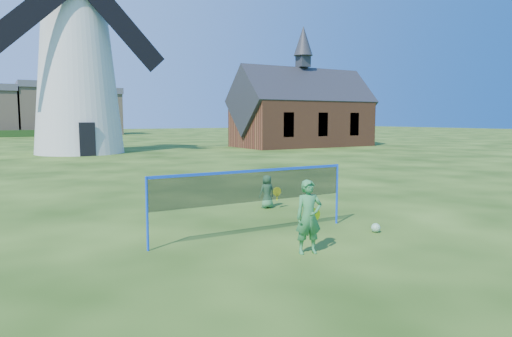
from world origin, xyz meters
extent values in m
plane|color=black|center=(0.00, 0.00, 0.00)|extent=(220.00, 220.00, 0.00)
cube|color=black|center=(0.60, 25.49, 1.21)|extent=(1.10, 0.13, 2.43)
cube|color=black|center=(0.60, 26.16, 5.52)|extent=(0.77, 0.13, 0.99)
cube|color=black|center=(0.60, 26.69, 9.05)|extent=(0.66, 0.13, 0.88)
cube|color=black|center=(-2.57, 26.15, 9.89)|extent=(6.73, 0.11, 6.37)
cube|color=black|center=(3.51, 26.15, 9.64)|extent=(6.37, 0.11, 6.73)
cube|color=brown|center=(20.97, 27.49, 2.16)|extent=(12.94, 6.47, 4.31)
cube|color=#2D3035|center=(20.97, 27.49, 4.31)|extent=(13.59, 6.59, 6.59)
cube|color=#2D3035|center=(20.97, 27.49, 8.15)|extent=(1.08, 1.08, 1.08)
cone|color=#2D3035|center=(20.97, 27.49, 10.09)|extent=(1.83, 1.83, 2.80)
cube|color=black|center=(17.20, 24.31, 2.16)|extent=(1.08, 0.11, 2.16)
cube|color=black|center=(20.97, 24.31, 2.16)|extent=(1.08, 0.11, 2.16)
cube|color=black|center=(24.74, 24.31, 2.16)|extent=(1.08, 0.11, 2.16)
cylinder|color=blue|center=(-2.70, -0.06, 0.78)|extent=(0.05, 0.05, 1.55)
cylinder|color=blue|center=(2.30, -0.06, 0.78)|extent=(0.05, 0.05, 1.55)
cube|color=black|center=(-0.20, -0.06, 1.15)|extent=(5.00, 0.02, 0.70)
cube|color=blue|center=(-0.20, -0.06, 1.52)|extent=(5.00, 0.02, 0.06)
imported|color=#338043|center=(0.07, -1.86, 0.75)|extent=(0.62, 0.49, 1.50)
cylinder|color=#F6FF0D|center=(0.35, -1.68, 0.73)|extent=(0.28, 0.02, 0.28)
cube|color=#F6FF0D|center=(0.35, -1.68, 0.56)|extent=(0.03, 0.02, 0.20)
imported|color=#40854B|center=(1.80, 2.60, 0.50)|extent=(0.50, 0.33, 1.01)
cylinder|color=#F6FF0D|center=(2.02, 2.38, 0.52)|extent=(0.28, 0.02, 0.28)
cube|color=#F6FF0D|center=(2.02, 2.38, 0.35)|extent=(0.03, 0.02, 0.20)
sphere|color=green|center=(2.49, -1.28, 0.11)|extent=(0.22, 0.22, 0.22)
cube|color=tan|center=(2.22, 72.00, 3.70)|extent=(7.32, 8.00, 7.40)
cube|color=#4C4C54|center=(2.22, 72.00, 7.90)|extent=(7.62, 8.40, 1.00)
cube|color=tan|center=(9.94, 72.00, 3.32)|extent=(7.52, 8.00, 6.65)
cube|color=#4C4C54|center=(9.94, 72.00, 7.15)|extent=(7.82, 8.40, 1.00)
camera|label=1|loc=(-5.39, -9.20, 2.73)|focal=32.26mm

